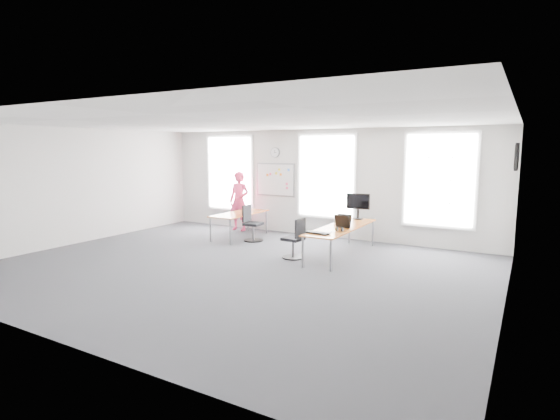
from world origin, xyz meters
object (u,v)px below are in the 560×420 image
Objects in this scene: chair_left at (251,225)px; chair_right at (295,241)px; person at (239,201)px; desk_left at (240,215)px; desk_right at (341,228)px; headphones at (339,229)px; monitor at (358,204)px; keyboard at (318,233)px.

chair_right is at bearing -123.16° from chair_left.
person is at bearing -122.02° from chair_right.
chair_left is (0.52, -0.19, -0.22)m from desk_left.
headphones is at bearing -72.94° from desk_right.
chair_right is 2.20m from monitor.
chair_right reaches higher than keyboard.
monitor reaches higher than headphones.
keyboard reaches higher than desk_right.
keyboard is 0.76× the size of monitor.
chair_right is 0.96× the size of chair_left.
chair_left is 1.91× the size of keyboard.
desk_left is at bearing -57.22° from person.
desk_right is 1.58× the size of person.
chair_left is at bearing -46.35° from person.
chair_left is 2.89m from monitor.
desk_left is 3.51m from keyboard.
keyboard is at bearing -97.94° from monitor.
desk_left is at bearing -114.55° from chair_right.
desk_right is at bearing 136.60° from chair_right.
desk_left is 3.60m from headphones.
headphones is 0.26× the size of monitor.
person is 4.55m from keyboard.
person is at bearing 159.35° from desk_right.
person reaches higher than desk_right.
desk_right is at bearing -9.70° from desk_left.
chair_right is 1.40× the size of monitor.
keyboard is (-0.12, -1.05, 0.06)m from desk_right.
chair_left reaches higher than desk_right.
chair_right is (-0.81, -0.75, -0.24)m from desk_right.
chair_right reaches higher than desk_right.
desk_left is 1.07× the size of person.
desk_right is 4.28× the size of monitor.
person is (-1.18, 1.11, 0.47)m from chair_left.
chair_right is 5.31× the size of headphones.
chair_right is (2.43, -1.31, -0.23)m from desk_left.
desk_left is 1.16m from person.
desk_right is at bearing 95.27° from headphones.
keyboard is at bearing -36.67° from person.
person is at bearing 169.88° from monitor.
chair_left reaches higher than desk_left.
monitor is at bearing 98.43° from keyboard.
keyboard is 2.89× the size of headphones.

